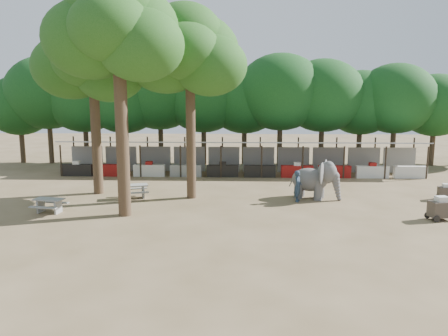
{
  "coord_description": "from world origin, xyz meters",
  "views": [
    {
      "loc": [
        -0.07,
        -19.6,
        6.12
      ],
      "look_at": [
        -1.0,
        5.0,
        2.0
      ],
      "focal_mm": 35.0,
      "sensor_mm": 36.0,
      "label": 1
    }
  ],
  "objects_px": {
    "yard_tree_back": "(188,53)",
    "elephant": "(316,180)",
    "picnic_table_far": "(134,189)",
    "yard_tree_left": "(91,60)",
    "yard_tree_center": "(116,31)",
    "handler": "(298,186)",
    "picnic_table_near": "(49,204)",
    "cart_front": "(441,208)",
    "cart_back": "(446,192)"
  },
  "relations": [
    {
      "from": "cart_front",
      "to": "cart_back",
      "type": "relative_size",
      "value": 1.24
    },
    {
      "from": "yard_tree_left",
      "to": "handler",
      "type": "bearing_deg",
      "value": -8.6
    },
    {
      "from": "yard_tree_left",
      "to": "picnic_table_near",
      "type": "relative_size",
      "value": 6.39
    },
    {
      "from": "elephant",
      "to": "picnic_table_near",
      "type": "height_order",
      "value": "elephant"
    },
    {
      "from": "yard_tree_back",
      "to": "picnic_table_far",
      "type": "height_order",
      "value": "yard_tree_back"
    },
    {
      "from": "cart_back",
      "to": "picnic_table_far",
      "type": "bearing_deg",
      "value": -169.17
    },
    {
      "from": "picnic_table_near",
      "to": "handler",
      "type": "bearing_deg",
      "value": 21.88
    },
    {
      "from": "yard_tree_back",
      "to": "cart_back",
      "type": "xyz_separation_m",
      "value": [
        15.23,
        -0.2,
        -8.06
      ]
    },
    {
      "from": "yard_tree_left",
      "to": "picnic_table_near",
      "type": "xyz_separation_m",
      "value": [
        -0.96,
        -4.88,
        -7.7
      ]
    },
    {
      "from": "yard_tree_left",
      "to": "elephant",
      "type": "distance_m",
      "value": 15.32
    },
    {
      "from": "elephant",
      "to": "cart_front",
      "type": "height_order",
      "value": "elephant"
    },
    {
      "from": "yard_tree_left",
      "to": "handler",
      "type": "relative_size",
      "value": 6.04
    },
    {
      "from": "yard_tree_back",
      "to": "yard_tree_left",
      "type": "bearing_deg",
      "value": 170.54
    },
    {
      "from": "elephant",
      "to": "cart_front",
      "type": "bearing_deg",
      "value": -18.17
    },
    {
      "from": "cart_back",
      "to": "picnic_table_near",
      "type": "bearing_deg",
      "value": -160.7
    },
    {
      "from": "picnic_table_near",
      "to": "yard_tree_back",
      "type": "bearing_deg",
      "value": 38.36
    },
    {
      "from": "yard_tree_left",
      "to": "elephant",
      "type": "relative_size",
      "value": 3.55
    },
    {
      "from": "picnic_table_far",
      "to": "cart_front",
      "type": "distance_m",
      "value": 16.79
    },
    {
      "from": "yard_tree_left",
      "to": "yard_tree_center",
      "type": "distance_m",
      "value": 5.92
    },
    {
      "from": "yard_tree_center",
      "to": "elephant",
      "type": "bearing_deg",
      "value": 20.27
    },
    {
      "from": "picnic_table_far",
      "to": "cart_back",
      "type": "height_order",
      "value": "cart_back"
    },
    {
      "from": "yard_tree_left",
      "to": "yard_tree_center",
      "type": "bearing_deg",
      "value": -59.04
    },
    {
      "from": "cart_back",
      "to": "yard_tree_center",
      "type": "bearing_deg",
      "value": -158.34
    },
    {
      "from": "handler",
      "to": "picnic_table_far",
      "type": "relative_size",
      "value": 0.89
    },
    {
      "from": "yard_tree_center",
      "to": "handler",
      "type": "relative_size",
      "value": 6.6
    },
    {
      "from": "picnic_table_near",
      "to": "elephant",
      "type": "bearing_deg",
      "value": 23.81
    },
    {
      "from": "handler",
      "to": "cart_front",
      "type": "height_order",
      "value": "handler"
    },
    {
      "from": "yard_tree_back",
      "to": "handler",
      "type": "xyz_separation_m",
      "value": [
        6.41,
        -0.88,
        -7.63
      ]
    },
    {
      "from": "yard_tree_back",
      "to": "cart_back",
      "type": "height_order",
      "value": "yard_tree_back"
    },
    {
      "from": "cart_front",
      "to": "cart_back",
      "type": "distance_m",
      "value": 4.82
    },
    {
      "from": "cart_back",
      "to": "elephant",
      "type": "bearing_deg",
      "value": -170.82
    },
    {
      "from": "elephant",
      "to": "yard_tree_back",
      "type": "bearing_deg",
      "value": -160.28
    },
    {
      "from": "elephant",
      "to": "picnic_table_near",
      "type": "bearing_deg",
      "value": -144.91
    },
    {
      "from": "cart_front",
      "to": "yard_tree_center",
      "type": "bearing_deg",
      "value": 166.81
    },
    {
      "from": "yard_tree_left",
      "to": "cart_front",
      "type": "distance_m",
      "value": 21.19
    },
    {
      "from": "elephant",
      "to": "picnic_table_far",
      "type": "bearing_deg",
      "value": -157.38
    },
    {
      "from": "yard_tree_back",
      "to": "elephant",
      "type": "height_order",
      "value": "yard_tree_back"
    },
    {
      "from": "handler",
      "to": "picnic_table_near",
      "type": "xyz_separation_m",
      "value": [
        -13.37,
        -3.0,
        -0.41
      ]
    },
    {
      "from": "picnic_table_near",
      "to": "cart_back",
      "type": "height_order",
      "value": "cart_back"
    },
    {
      "from": "yard_tree_center",
      "to": "elephant",
      "type": "height_order",
      "value": "yard_tree_center"
    },
    {
      "from": "picnic_table_near",
      "to": "picnic_table_far",
      "type": "xyz_separation_m",
      "value": [
        3.65,
        3.38,
        0.05
      ]
    },
    {
      "from": "cart_front",
      "to": "cart_back",
      "type": "height_order",
      "value": "cart_front"
    },
    {
      "from": "yard_tree_left",
      "to": "picnic_table_far",
      "type": "distance_m",
      "value": 8.25
    },
    {
      "from": "picnic_table_near",
      "to": "cart_front",
      "type": "distance_m",
      "value": 19.98
    },
    {
      "from": "yard_tree_left",
      "to": "handler",
      "type": "height_order",
      "value": "yard_tree_left"
    },
    {
      "from": "handler",
      "to": "picnic_table_far",
      "type": "height_order",
      "value": "handler"
    },
    {
      "from": "picnic_table_near",
      "to": "cart_front",
      "type": "relative_size",
      "value": 1.27
    },
    {
      "from": "elephant",
      "to": "picnic_table_far",
      "type": "height_order",
      "value": "elephant"
    },
    {
      "from": "yard_tree_back",
      "to": "picnic_table_near",
      "type": "xyz_separation_m",
      "value": [
        -6.96,
        -3.88,
        -8.04
      ]
    },
    {
      "from": "elephant",
      "to": "cart_back",
      "type": "distance_m",
      "value": 7.71
    }
  ]
}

